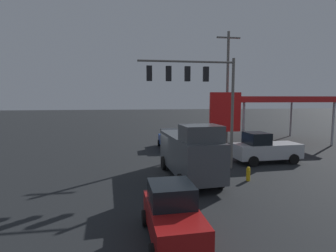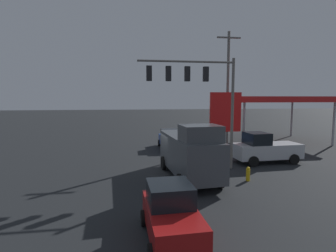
% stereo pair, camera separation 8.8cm
% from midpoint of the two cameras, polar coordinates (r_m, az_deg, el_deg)
% --- Properties ---
extents(ground_plane, '(200.00, 200.00, 0.00)m').
position_cam_midpoint_polar(ground_plane, '(18.87, 0.81, -9.43)').
color(ground_plane, black).
extents(traffic_signal_assembly, '(6.75, 0.43, 7.80)m').
position_cam_midpoint_polar(traffic_signal_assembly, '(18.25, 6.21, 8.73)').
color(traffic_signal_assembly, slate).
rests_on(traffic_signal_assembly, ground).
extents(utility_pole, '(2.40, 0.26, 11.53)m').
position_cam_midpoint_polar(utility_pole, '(26.99, 12.71, 8.08)').
color(utility_pole, slate).
rests_on(utility_pole, ground).
extents(gas_station_canopy, '(11.27, 8.51, 5.23)m').
position_cam_midpoint_polar(gas_station_canopy, '(32.69, 21.51, 5.37)').
color(gas_station_canopy, red).
rests_on(gas_station_canopy, ground).
extents(price_sign, '(2.90, 0.27, 5.57)m').
position_cam_midpoint_polar(price_sign, '(24.29, 12.23, 2.72)').
color(price_sign, '#B7B7BC').
rests_on(price_sign, ground).
extents(pickup_parked, '(5.29, 2.47, 2.40)m').
position_cam_midpoint_polar(pickup_parked, '(21.94, 20.21, -4.63)').
color(pickup_parked, silver).
rests_on(pickup_parked, ground).
extents(delivery_truck, '(2.96, 6.95, 3.58)m').
position_cam_midpoint_polar(delivery_truck, '(16.45, 4.64, -5.69)').
color(delivery_truck, '#474C51').
rests_on(delivery_truck, ground).
extents(sedan_waiting, '(2.07, 4.41, 1.93)m').
position_cam_midpoint_polar(sedan_waiting, '(26.38, 0.25, -2.85)').
color(sedan_waiting, navy).
rests_on(sedan_waiting, ground).
extents(hatchback_crossing, '(2.08, 3.86, 1.97)m').
position_cam_midpoint_polar(hatchback_crossing, '(9.87, 0.68, -18.44)').
color(hatchback_crossing, maroon).
rests_on(hatchback_crossing, ground).
extents(fire_hydrant, '(0.24, 0.24, 0.88)m').
position_cam_midpoint_polar(fire_hydrant, '(16.98, 16.92, -9.93)').
color(fire_hydrant, gold).
rests_on(fire_hydrant, ground).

